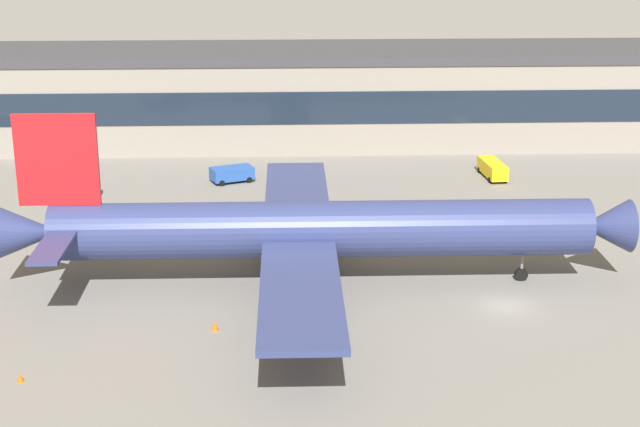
{
  "coord_description": "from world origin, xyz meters",
  "views": [
    {
      "loc": [
        -18.1,
        -72.72,
        31.51
      ],
      "look_at": [
        -14.83,
        9.73,
        5.0
      ],
      "focal_mm": 54.9,
      "sensor_mm": 36.0,
      "label": 1
    }
  ],
  "objects_px": {
    "pushback_tractor": "(231,173)",
    "airliner": "(311,229)",
    "traffic_cone_0": "(215,326)",
    "belt_loader": "(492,168)",
    "traffic_cone_1": "(21,378)"
  },
  "relations": [
    {
      "from": "pushback_tractor",
      "to": "airliner",
      "type": "bearing_deg",
      "value": -75.39
    },
    {
      "from": "belt_loader",
      "to": "pushback_tractor",
      "type": "relative_size",
      "value": 1.21
    },
    {
      "from": "traffic_cone_1",
      "to": "traffic_cone_0",
      "type": "bearing_deg",
      "value": 31.73
    },
    {
      "from": "airliner",
      "to": "belt_loader",
      "type": "xyz_separation_m",
      "value": [
        22.58,
        32.9,
        -3.72
      ]
    },
    {
      "from": "traffic_cone_0",
      "to": "pushback_tractor",
      "type": "bearing_deg",
      "value": 90.94
    },
    {
      "from": "airliner",
      "to": "belt_loader",
      "type": "distance_m",
      "value": 40.08
    },
    {
      "from": "pushback_tractor",
      "to": "traffic_cone_0",
      "type": "height_order",
      "value": "pushback_tractor"
    },
    {
      "from": "pushback_tractor",
      "to": "traffic_cone_1",
      "type": "relative_size",
      "value": 8.9
    },
    {
      "from": "pushback_tractor",
      "to": "traffic_cone_0",
      "type": "bearing_deg",
      "value": -89.06
    },
    {
      "from": "airliner",
      "to": "traffic_cone_0",
      "type": "xyz_separation_m",
      "value": [
        -7.68,
        -9.46,
        -4.51
      ]
    },
    {
      "from": "traffic_cone_0",
      "to": "airliner",
      "type": "bearing_deg",
      "value": 50.92
    },
    {
      "from": "traffic_cone_0",
      "to": "belt_loader",
      "type": "bearing_deg",
      "value": 54.45
    },
    {
      "from": "airliner",
      "to": "pushback_tractor",
      "type": "distance_m",
      "value": 33.38
    },
    {
      "from": "belt_loader",
      "to": "airliner",
      "type": "bearing_deg",
      "value": -124.47
    },
    {
      "from": "belt_loader",
      "to": "traffic_cone_1",
      "type": "xyz_separation_m",
      "value": [
        -43.07,
        -50.27,
        -0.85
      ]
    }
  ]
}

